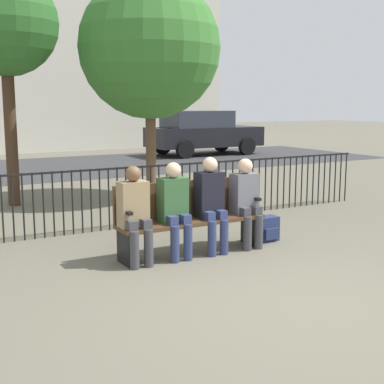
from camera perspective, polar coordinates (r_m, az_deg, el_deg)
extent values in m
plane|color=#605B4C|center=(5.31, 11.03, -11.69)|extent=(80.00, 80.00, 0.00)
cube|color=#4C331E|center=(6.76, 0.00, -3.14)|extent=(1.95, 0.45, 0.05)
cube|color=#4C331E|center=(6.88, -0.81, -0.71)|extent=(1.95, 0.05, 0.47)
cube|color=black|center=(6.42, -7.15, -5.96)|extent=(0.06, 0.38, 0.40)
cube|color=black|center=(7.30, 6.27, -4.06)|extent=(0.06, 0.38, 0.40)
cube|color=black|center=(6.32, -7.23, -2.02)|extent=(0.06, 0.38, 0.04)
cube|color=black|center=(7.21, 6.33, -0.58)|extent=(0.06, 0.38, 0.04)
cylinder|color=#3D3D42|center=(6.23, -6.16, -6.20)|extent=(0.11, 0.11, 0.45)
cylinder|color=#3D3D42|center=(6.30, -4.65, -5.99)|extent=(0.11, 0.11, 0.45)
cube|color=#3D3D42|center=(6.25, -6.58, -3.54)|extent=(0.11, 0.20, 0.12)
cube|color=#3D3D42|center=(6.32, -5.08, -3.37)|extent=(0.11, 0.20, 0.12)
cube|color=#997F59|center=(6.35, -6.30, -1.29)|extent=(0.34, 0.22, 0.54)
sphere|color=brown|center=(6.27, -6.29, 1.94)|extent=(0.18, 0.18, 0.18)
cylinder|color=navy|center=(6.45, -1.83, -5.60)|extent=(0.11, 0.11, 0.45)
cylinder|color=navy|center=(6.53, -0.43, -5.39)|extent=(0.11, 0.11, 0.45)
cube|color=navy|center=(6.47, -2.27, -3.04)|extent=(0.11, 0.20, 0.12)
cube|color=navy|center=(6.55, -0.87, -2.87)|extent=(0.11, 0.20, 0.12)
cube|color=#335B33|center=(6.57, -2.07, -0.84)|extent=(0.34, 0.22, 0.55)
sphere|color=beige|center=(6.50, -2.01, 2.34)|extent=(0.19, 0.19, 0.19)
cylinder|color=navy|center=(6.70, 2.15, -5.01)|extent=(0.11, 0.11, 0.45)
cylinder|color=navy|center=(6.80, 3.44, -4.82)|extent=(0.11, 0.11, 0.45)
cube|color=navy|center=(6.72, 1.71, -2.56)|extent=(0.11, 0.20, 0.12)
cube|color=navy|center=(6.82, 3.00, -2.40)|extent=(0.11, 0.20, 0.12)
cube|color=black|center=(6.82, 1.83, -0.30)|extent=(0.34, 0.22, 0.59)
sphere|color=beige|center=(6.75, 1.94, 2.94)|extent=(0.19, 0.19, 0.19)
cylinder|color=#3D3D42|center=(7.00, 5.95, -4.44)|extent=(0.11, 0.11, 0.45)
cylinder|color=#3D3D42|center=(7.10, 7.13, -4.25)|extent=(0.11, 0.11, 0.45)
cube|color=#3D3D42|center=(7.02, 5.50, -2.09)|extent=(0.11, 0.20, 0.12)
cube|color=#3D3D42|center=(7.12, 6.69, -1.94)|extent=(0.11, 0.20, 0.12)
cube|color=slate|center=(7.12, 5.56, -0.14)|extent=(0.34, 0.22, 0.53)
sphere|color=beige|center=(7.06, 5.70, 2.77)|extent=(0.20, 0.20, 0.20)
cube|color=navy|center=(7.54, 7.94, -3.88)|extent=(0.31, 0.20, 0.34)
cube|color=navy|center=(7.46, 8.50, -4.45)|extent=(0.22, 0.04, 0.15)
cylinder|color=black|center=(7.72, -19.59, -1.72)|extent=(0.02, 0.02, 0.95)
cylinder|color=black|center=(7.75, -18.57, -1.63)|extent=(0.02, 0.02, 0.95)
cylinder|color=black|center=(7.77, -17.56, -1.54)|extent=(0.02, 0.02, 0.95)
cylinder|color=black|center=(7.80, -16.56, -1.45)|extent=(0.02, 0.02, 0.95)
cylinder|color=black|center=(7.84, -15.56, -1.36)|extent=(0.02, 0.02, 0.95)
cylinder|color=black|center=(7.87, -14.58, -1.27)|extent=(0.02, 0.02, 0.95)
cylinder|color=black|center=(7.91, -13.60, -1.18)|extent=(0.02, 0.02, 0.95)
cylinder|color=black|center=(7.95, -12.63, -1.09)|extent=(0.02, 0.02, 0.95)
cylinder|color=black|center=(7.99, -11.67, -1.00)|extent=(0.02, 0.02, 0.95)
cylinder|color=black|center=(8.03, -10.72, -0.92)|extent=(0.02, 0.02, 0.95)
cylinder|color=black|center=(8.08, -9.79, -0.83)|extent=(0.02, 0.02, 0.95)
cylinder|color=black|center=(8.12, -8.86, -0.74)|extent=(0.02, 0.02, 0.95)
cylinder|color=black|center=(8.17, -7.94, -0.66)|extent=(0.02, 0.02, 0.95)
cylinder|color=black|center=(8.23, -7.04, -0.58)|extent=(0.02, 0.02, 0.95)
cylinder|color=black|center=(8.28, -6.15, -0.49)|extent=(0.02, 0.02, 0.95)
cylinder|color=black|center=(8.34, -5.26, -0.41)|extent=(0.02, 0.02, 0.95)
cylinder|color=black|center=(8.39, -4.40, -0.33)|extent=(0.02, 0.02, 0.95)
cylinder|color=black|center=(8.45, -3.54, -0.25)|extent=(0.02, 0.02, 0.95)
cylinder|color=black|center=(8.51, -2.69, -0.17)|extent=(0.02, 0.02, 0.95)
cylinder|color=black|center=(8.58, -1.86, -0.09)|extent=(0.02, 0.02, 0.95)
cylinder|color=black|center=(8.64, -1.04, -0.02)|extent=(0.02, 0.02, 0.95)
cylinder|color=black|center=(8.71, -0.23, 0.06)|extent=(0.02, 0.02, 0.95)
cylinder|color=black|center=(8.78, 0.56, 0.13)|extent=(0.02, 0.02, 0.95)
cylinder|color=black|center=(8.85, 1.34, 0.21)|extent=(0.02, 0.02, 0.95)
cylinder|color=black|center=(8.92, 2.11, 0.28)|extent=(0.02, 0.02, 0.95)
cylinder|color=black|center=(9.00, 2.87, 0.35)|extent=(0.02, 0.02, 0.95)
cylinder|color=black|center=(9.07, 3.62, 0.42)|extent=(0.02, 0.02, 0.95)
cylinder|color=black|center=(9.15, 4.35, 0.49)|extent=(0.02, 0.02, 0.95)
cylinder|color=black|center=(9.23, 5.07, 0.56)|extent=(0.02, 0.02, 0.95)
cylinder|color=black|center=(9.31, 5.78, 0.62)|extent=(0.02, 0.02, 0.95)
cylinder|color=black|center=(9.39, 6.47, 0.69)|extent=(0.02, 0.02, 0.95)
cylinder|color=black|center=(9.47, 7.16, 0.75)|extent=(0.02, 0.02, 0.95)
cylinder|color=black|center=(9.55, 7.83, 0.81)|extent=(0.02, 0.02, 0.95)
cylinder|color=black|center=(9.64, 8.49, 0.87)|extent=(0.02, 0.02, 0.95)
cylinder|color=black|center=(9.73, 9.14, 0.93)|extent=(0.02, 0.02, 0.95)
cylinder|color=black|center=(9.81, 9.78, 0.99)|extent=(0.02, 0.02, 0.95)
cylinder|color=black|center=(9.90, 10.40, 1.05)|extent=(0.02, 0.02, 0.95)
cylinder|color=black|center=(9.99, 11.02, 1.11)|extent=(0.02, 0.02, 0.95)
cylinder|color=black|center=(10.08, 11.62, 1.16)|extent=(0.02, 0.02, 0.95)
cylinder|color=black|center=(10.18, 12.21, 1.21)|extent=(0.02, 0.02, 0.95)
cylinder|color=black|center=(10.27, 12.79, 1.27)|extent=(0.02, 0.02, 0.95)
cylinder|color=black|center=(10.36, 13.37, 1.32)|extent=(0.02, 0.02, 0.95)
cylinder|color=black|center=(10.46, 13.93, 1.37)|extent=(0.02, 0.02, 0.95)
cylinder|color=black|center=(10.56, 14.48, 1.42)|extent=(0.02, 0.02, 0.95)
cylinder|color=black|center=(10.65, 15.02, 1.47)|extent=(0.02, 0.02, 0.95)
cylinder|color=black|center=(10.75, 15.55, 1.52)|extent=(0.02, 0.02, 0.95)
cylinder|color=black|center=(10.85, 16.07, 1.56)|extent=(0.02, 0.02, 0.95)
cube|color=black|center=(8.22, -6.07, 2.64)|extent=(9.00, 0.03, 0.03)
cylinder|color=brown|center=(10.75, -4.41, 5.20)|extent=(0.20, 0.20, 2.20)
sphere|color=#38752D|center=(10.77, -4.54, 15.12)|extent=(2.76, 2.76, 2.76)
cylinder|color=#422D1E|center=(10.43, -18.78, 6.21)|extent=(0.22, 0.22, 2.79)
sphere|color=#2D6628|center=(10.51, -19.36, 16.69)|extent=(1.90, 1.90, 1.90)
cube|color=#333335|center=(16.17, -17.88, 2.30)|extent=(24.00, 6.00, 0.01)
cube|color=black|center=(19.79, 1.34, 5.93)|extent=(4.20, 1.70, 0.70)
cube|color=#2D333D|center=(19.60, 0.55, 7.80)|extent=(2.31, 1.56, 0.60)
cylinder|color=black|center=(19.81, 5.88, 4.87)|extent=(0.64, 0.20, 0.64)
cylinder|color=black|center=(21.24, 3.14, 5.21)|extent=(0.64, 0.20, 0.64)
cylinder|color=black|center=(18.42, -0.74, 4.57)|extent=(0.64, 0.20, 0.64)
cylinder|color=black|center=(19.95, -3.17, 4.94)|extent=(0.64, 0.20, 0.64)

